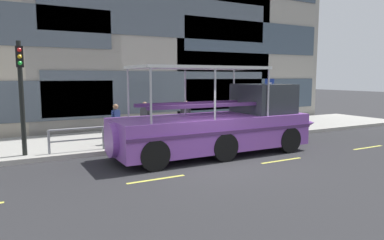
# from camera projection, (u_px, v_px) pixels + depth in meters

# --- Properties ---
(ground_plane) EXTENTS (120.00, 120.00, 0.00)m
(ground_plane) POSITION_uv_depth(u_px,v_px,m) (213.00, 164.00, 11.94)
(ground_plane) COLOR #2B2B2D
(sidewalk) EXTENTS (32.00, 4.80, 0.18)m
(sidewalk) POSITION_uv_depth(u_px,v_px,m) (151.00, 137.00, 16.82)
(sidewalk) COLOR #A8A59E
(sidewalk) RESTS_ON ground_plane
(curb_edge) EXTENTS (32.00, 0.18, 0.18)m
(curb_edge) POSITION_uv_depth(u_px,v_px,m) (174.00, 146.00, 14.65)
(curb_edge) COLOR #B2ADA3
(curb_edge) RESTS_ON ground_plane
(lane_centreline) EXTENTS (25.80, 0.12, 0.01)m
(lane_centreline) POSITION_uv_depth(u_px,v_px,m) (225.00, 169.00, 11.28)
(lane_centreline) COLOR #DBD64C
(lane_centreline) RESTS_ON ground_plane
(curb_guardrail) EXTENTS (11.92, 0.09, 0.89)m
(curb_guardrail) POSITION_uv_depth(u_px,v_px,m) (193.00, 127.00, 15.38)
(curb_guardrail) COLOR gray
(curb_guardrail) RESTS_ON sidewalk
(traffic_light_pole) EXTENTS (0.24, 0.46, 4.00)m
(traffic_light_pole) POSITION_uv_depth(u_px,v_px,m) (21.00, 87.00, 12.11)
(traffic_light_pole) COLOR black
(traffic_light_pole) RESTS_ON sidewalk
(parking_sign) EXTENTS (0.60, 0.12, 2.68)m
(parking_sign) POSITION_uv_depth(u_px,v_px,m) (269.00, 95.00, 18.24)
(parking_sign) COLOR #4C4F54
(parking_sign) RESTS_ON sidewalk
(duck_tour_boat) EXTENTS (9.47, 2.59, 3.34)m
(duck_tour_boat) POSITION_uv_depth(u_px,v_px,m) (224.00, 124.00, 13.56)
(duck_tour_boat) COLOR purple
(duck_tour_boat) RESTS_ON ground_plane
(pedestrian_near_bow) EXTENTS (0.24, 0.51, 1.75)m
(pedestrian_near_bow) POSITION_uv_depth(u_px,v_px,m) (235.00, 110.00, 18.32)
(pedestrian_near_bow) COLOR #1E2338
(pedestrian_near_bow) RESTS_ON sidewalk
(pedestrian_mid_left) EXTENTS (0.38, 0.36, 1.70)m
(pedestrian_mid_left) POSITION_uv_depth(u_px,v_px,m) (186.00, 116.00, 15.85)
(pedestrian_mid_left) COLOR #1E2338
(pedestrian_mid_left) RESTS_ON sidewalk
(pedestrian_mid_right) EXTENTS (0.35, 0.38, 1.67)m
(pedestrian_mid_right) POSITION_uv_depth(u_px,v_px,m) (145.00, 117.00, 15.61)
(pedestrian_mid_right) COLOR black
(pedestrian_mid_right) RESTS_ON sidewalk
(pedestrian_near_stern) EXTENTS (0.43, 0.30, 1.66)m
(pedestrian_near_stern) POSITION_uv_depth(u_px,v_px,m) (116.00, 120.00, 14.52)
(pedestrian_near_stern) COLOR #47423D
(pedestrian_near_stern) RESTS_ON sidewalk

